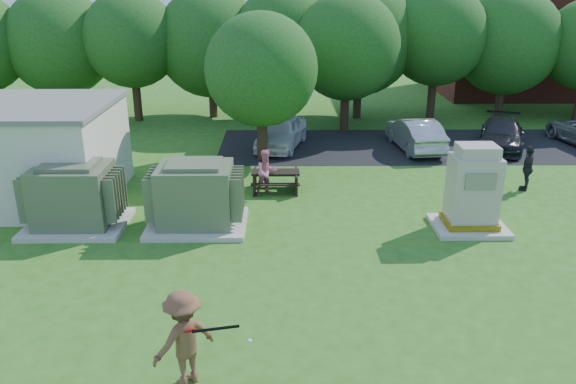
{
  "coord_description": "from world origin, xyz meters",
  "views": [
    {
      "loc": [
        -0.17,
        -11.45,
        7.08
      ],
      "look_at": [
        0.0,
        4.0,
        1.3
      ],
      "focal_mm": 35.0,
      "sensor_mm": 36.0,
      "label": 1
    }
  ],
  "objects_px": {
    "person_at_picnic": "(267,172)",
    "person_walking_right": "(528,168)",
    "generator_cabinet": "(472,193)",
    "picnic_table": "(275,179)",
    "car_white": "(282,132)",
    "car_dark": "(502,134)",
    "transformer_left": "(74,197)",
    "car_silver_a": "(415,134)",
    "transformer_right": "(196,197)",
    "batter": "(184,338)"
  },
  "relations": [
    {
      "from": "transformer_right",
      "to": "car_dark",
      "type": "relative_size",
      "value": 0.67
    },
    {
      "from": "car_white",
      "to": "car_dark",
      "type": "xyz_separation_m",
      "value": [
        9.96,
        -0.23,
        -0.07
      ]
    },
    {
      "from": "picnic_table",
      "to": "person_at_picnic",
      "type": "height_order",
      "value": "person_at_picnic"
    },
    {
      "from": "generator_cabinet",
      "to": "transformer_left",
      "type": "bearing_deg",
      "value": 178.68
    },
    {
      "from": "picnic_table",
      "to": "person_walking_right",
      "type": "distance_m",
      "value": 9.07
    },
    {
      "from": "picnic_table",
      "to": "car_silver_a",
      "type": "bearing_deg",
      "value": 40.62
    },
    {
      "from": "batter",
      "to": "car_dark",
      "type": "distance_m",
      "value": 19.75
    },
    {
      "from": "generator_cabinet",
      "to": "car_silver_a",
      "type": "distance_m",
      "value": 8.76
    },
    {
      "from": "person_walking_right",
      "to": "car_silver_a",
      "type": "relative_size",
      "value": 0.38
    },
    {
      "from": "car_silver_a",
      "to": "car_dark",
      "type": "height_order",
      "value": "car_silver_a"
    },
    {
      "from": "person_walking_right",
      "to": "car_silver_a",
      "type": "height_order",
      "value": "person_walking_right"
    },
    {
      "from": "person_at_picnic",
      "to": "person_walking_right",
      "type": "distance_m",
      "value": 9.38
    },
    {
      "from": "person_at_picnic",
      "to": "picnic_table",
      "type": "bearing_deg",
      "value": 20.95
    },
    {
      "from": "generator_cabinet",
      "to": "car_white",
      "type": "relative_size",
      "value": 0.62
    },
    {
      "from": "batter",
      "to": "person_at_picnic",
      "type": "height_order",
      "value": "batter"
    },
    {
      "from": "transformer_right",
      "to": "person_walking_right",
      "type": "relative_size",
      "value": 1.83
    },
    {
      "from": "car_silver_a",
      "to": "person_walking_right",
      "type": "bearing_deg",
      "value": 111.35
    },
    {
      "from": "transformer_left",
      "to": "generator_cabinet",
      "type": "distance_m",
      "value": 12.04
    },
    {
      "from": "transformer_left",
      "to": "person_at_picnic",
      "type": "height_order",
      "value": "transformer_left"
    },
    {
      "from": "transformer_left",
      "to": "batter",
      "type": "relative_size",
      "value": 1.56
    },
    {
      "from": "transformer_left",
      "to": "person_walking_right",
      "type": "height_order",
      "value": "transformer_left"
    },
    {
      "from": "transformer_left",
      "to": "picnic_table",
      "type": "height_order",
      "value": "transformer_left"
    },
    {
      "from": "transformer_right",
      "to": "batter",
      "type": "bearing_deg",
      "value": -83.59
    },
    {
      "from": "person_at_picnic",
      "to": "car_white",
      "type": "xyz_separation_m",
      "value": [
        0.53,
        6.06,
        -0.09
      ]
    },
    {
      "from": "picnic_table",
      "to": "batter",
      "type": "distance_m",
      "value": 10.5
    },
    {
      "from": "transformer_left",
      "to": "person_walking_right",
      "type": "relative_size",
      "value": 1.83
    },
    {
      "from": "transformer_left",
      "to": "generator_cabinet",
      "type": "xyz_separation_m",
      "value": [
        12.04,
        -0.28,
        0.19
      ]
    },
    {
      "from": "transformer_left",
      "to": "person_walking_right",
      "type": "distance_m",
      "value": 15.47
    },
    {
      "from": "car_dark",
      "to": "person_at_picnic",
      "type": "bearing_deg",
      "value": -130.17
    },
    {
      "from": "generator_cabinet",
      "to": "picnic_table",
      "type": "distance_m",
      "value": 6.89
    },
    {
      "from": "picnic_table",
      "to": "car_silver_a",
      "type": "xyz_separation_m",
      "value": [
        6.22,
        5.34,
        0.25
      ]
    },
    {
      "from": "picnic_table",
      "to": "car_white",
      "type": "relative_size",
      "value": 0.41
    },
    {
      "from": "car_white",
      "to": "car_dark",
      "type": "bearing_deg",
      "value": 13.29
    },
    {
      "from": "generator_cabinet",
      "to": "person_at_picnic",
      "type": "relative_size",
      "value": 1.63
    },
    {
      "from": "batter",
      "to": "picnic_table",
      "type": "bearing_deg",
      "value": -137.13
    },
    {
      "from": "person_walking_right",
      "to": "car_dark",
      "type": "height_order",
      "value": "person_walking_right"
    },
    {
      "from": "person_at_picnic",
      "to": "car_silver_a",
      "type": "distance_m",
      "value": 8.66
    },
    {
      "from": "person_walking_right",
      "to": "car_white",
      "type": "xyz_separation_m",
      "value": [
        -8.84,
        5.73,
        -0.1
      ]
    },
    {
      "from": "picnic_table",
      "to": "person_walking_right",
      "type": "relative_size",
      "value": 1.05
    },
    {
      "from": "transformer_left",
      "to": "car_dark",
      "type": "bearing_deg",
      "value": 27.9
    },
    {
      "from": "person_at_picnic",
      "to": "person_walking_right",
      "type": "xyz_separation_m",
      "value": [
        9.37,
        0.32,
        0.01
      ]
    },
    {
      "from": "transformer_right",
      "to": "car_dark",
      "type": "bearing_deg",
      "value": 34.42
    },
    {
      "from": "transformer_left",
      "to": "car_dark",
      "type": "height_order",
      "value": "transformer_left"
    },
    {
      "from": "transformer_left",
      "to": "generator_cabinet",
      "type": "bearing_deg",
      "value": -1.32
    },
    {
      "from": "picnic_table",
      "to": "generator_cabinet",
      "type": "bearing_deg",
      "value": -29.8
    },
    {
      "from": "transformer_left",
      "to": "car_silver_a",
      "type": "relative_size",
      "value": 0.69
    },
    {
      "from": "picnic_table",
      "to": "batter",
      "type": "bearing_deg",
      "value": -98.64
    },
    {
      "from": "transformer_left",
      "to": "person_at_picnic",
      "type": "relative_size",
      "value": 1.84
    },
    {
      "from": "transformer_right",
      "to": "generator_cabinet",
      "type": "bearing_deg",
      "value": -1.91
    },
    {
      "from": "transformer_right",
      "to": "picnic_table",
      "type": "bearing_deg",
      "value": 52.62
    }
  ]
}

